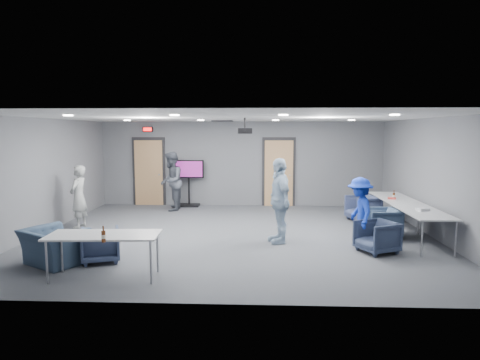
{
  "coord_description": "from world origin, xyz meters",
  "views": [
    {
      "loc": [
        0.55,
        -9.69,
        2.4
      ],
      "look_at": [
        0.1,
        0.72,
        1.2
      ],
      "focal_mm": 32.0,
      "sensor_mm": 36.0,
      "label": 1
    }
  ],
  "objects_px": {
    "person_b": "(171,181)",
    "person_d": "(360,212)",
    "person_c": "(279,200)",
    "table_front_left": "(104,237)",
    "chair_right_c": "(377,237)",
    "chair_front_a": "(100,245)",
    "person_a": "(79,197)",
    "chair_right_a": "(363,208)",
    "projector": "(245,131)",
    "bottle_front": "(104,236)",
    "table_right_a": "(394,199)",
    "table_right_b": "(422,213)",
    "bottle_right": "(394,196)",
    "tv_stand": "(189,180)",
    "chair_right_b": "(382,223)",
    "chair_front_b": "(54,246)"
  },
  "relations": [
    {
      "from": "person_b",
      "to": "projector",
      "type": "height_order",
      "value": "projector"
    },
    {
      "from": "tv_stand",
      "to": "chair_right_b",
      "type": "bearing_deg",
      "value": -37.32
    },
    {
      "from": "chair_right_a",
      "to": "bottle_right",
      "type": "bearing_deg",
      "value": 15.39
    },
    {
      "from": "chair_right_c",
      "to": "chair_front_a",
      "type": "distance_m",
      "value": 5.32
    },
    {
      "from": "projector",
      "to": "person_c",
      "type": "bearing_deg",
      "value": -40.37
    },
    {
      "from": "chair_right_a",
      "to": "chair_right_c",
      "type": "xyz_separation_m",
      "value": [
        -0.45,
        -3.02,
        -0.03
      ]
    },
    {
      "from": "person_c",
      "to": "projector",
      "type": "height_order",
      "value": "projector"
    },
    {
      "from": "table_right_b",
      "to": "bottle_right",
      "type": "distance_m",
      "value": 1.54
    },
    {
      "from": "bottle_front",
      "to": "person_b",
      "type": "bearing_deg",
      "value": 92.7
    },
    {
      "from": "table_right_a",
      "to": "table_front_left",
      "type": "bearing_deg",
      "value": 125.22
    },
    {
      "from": "table_right_b",
      "to": "table_front_left",
      "type": "xyz_separation_m",
      "value": [
        -5.96,
        -2.31,
        -0.0
      ]
    },
    {
      "from": "person_a",
      "to": "table_right_a",
      "type": "height_order",
      "value": "person_a"
    },
    {
      "from": "chair_front_a",
      "to": "bottle_front",
      "type": "xyz_separation_m",
      "value": [
        0.58,
        -1.37,
        0.51
      ]
    },
    {
      "from": "person_b",
      "to": "chair_right_c",
      "type": "relative_size",
      "value": 2.56
    },
    {
      "from": "bottle_front",
      "to": "projector",
      "type": "height_order",
      "value": "projector"
    },
    {
      "from": "person_c",
      "to": "bottle_front",
      "type": "distance_m",
      "value": 4.01
    },
    {
      "from": "person_c",
      "to": "table_front_left",
      "type": "xyz_separation_m",
      "value": [
        -2.96,
        -2.39,
        -0.23
      ]
    },
    {
      "from": "person_a",
      "to": "chair_front_a",
      "type": "xyz_separation_m",
      "value": [
        1.54,
        -2.71,
        -0.47
      ]
    },
    {
      "from": "chair_right_b",
      "to": "tv_stand",
      "type": "height_order",
      "value": "tv_stand"
    },
    {
      "from": "table_right_b",
      "to": "projector",
      "type": "xyz_separation_m",
      "value": [
        -3.76,
        0.61,
        1.72
      ]
    },
    {
      "from": "person_b",
      "to": "bottle_front",
      "type": "distance_m",
      "value": 6.5
    },
    {
      "from": "person_a",
      "to": "table_right_b",
      "type": "height_order",
      "value": "person_a"
    },
    {
      "from": "tv_stand",
      "to": "bottle_right",
      "type": "bearing_deg",
      "value": -27.64
    },
    {
      "from": "chair_right_a",
      "to": "chair_front_a",
      "type": "xyz_separation_m",
      "value": [
        -5.71,
        -3.84,
        -0.03
      ]
    },
    {
      "from": "person_b",
      "to": "person_d",
      "type": "bearing_deg",
      "value": 49.24
    },
    {
      "from": "chair_right_a",
      "to": "chair_front_a",
      "type": "bearing_deg",
      "value": -72.14
    },
    {
      "from": "table_right_b",
      "to": "table_front_left",
      "type": "bearing_deg",
      "value": 111.16
    },
    {
      "from": "chair_right_c",
      "to": "chair_front_b",
      "type": "xyz_separation_m",
      "value": [
        -6.03,
        -1.02,
        0.01
      ]
    },
    {
      "from": "table_right_b",
      "to": "tv_stand",
      "type": "relative_size",
      "value": 1.29
    },
    {
      "from": "chair_right_a",
      "to": "chair_right_c",
      "type": "height_order",
      "value": "chair_right_a"
    },
    {
      "from": "table_right_b",
      "to": "projector",
      "type": "relative_size",
      "value": 5.42
    },
    {
      "from": "chair_right_c",
      "to": "table_right_b",
      "type": "xyz_separation_m",
      "value": [
        1.1,
        0.62,
        0.37
      ]
    },
    {
      "from": "chair_front_a",
      "to": "projector",
      "type": "relative_size",
      "value": 1.94
    },
    {
      "from": "person_a",
      "to": "tv_stand",
      "type": "height_order",
      "value": "person_a"
    },
    {
      "from": "chair_right_b",
      "to": "chair_right_c",
      "type": "xyz_separation_m",
      "value": [
        -0.45,
        -1.24,
        -0.02
      ]
    },
    {
      "from": "table_front_left",
      "to": "projector",
      "type": "xyz_separation_m",
      "value": [
        2.2,
        2.91,
        1.72
      ]
    },
    {
      "from": "bottle_front",
      "to": "projector",
      "type": "bearing_deg",
      "value": 59.39
    },
    {
      "from": "person_d",
      "to": "table_front_left",
      "type": "bearing_deg",
      "value": -66.96
    },
    {
      "from": "table_right_a",
      "to": "tv_stand",
      "type": "distance_m",
      "value": 6.21
    },
    {
      "from": "person_a",
      "to": "chair_right_a",
      "type": "relative_size",
      "value": 2.07
    },
    {
      "from": "chair_right_a",
      "to": "bottle_front",
      "type": "xyz_separation_m",
      "value": [
        -5.13,
        -5.21,
        0.48
      ]
    },
    {
      "from": "person_c",
      "to": "table_right_b",
      "type": "relative_size",
      "value": 0.96
    },
    {
      "from": "table_right_b",
      "to": "person_a",
      "type": "bearing_deg",
      "value": 80.78
    },
    {
      "from": "chair_front_a",
      "to": "chair_front_b",
      "type": "distance_m",
      "value": 0.8
    },
    {
      "from": "chair_front_a",
      "to": "table_right_b",
      "type": "distance_m",
      "value": 6.53
    },
    {
      "from": "person_c",
      "to": "tv_stand",
      "type": "relative_size",
      "value": 1.23
    },
    {
      "from": "person_a",
      "to": "chair_right_b",
      "type": "height_order",
      "value": "person_a"
    },
    {
      "from": "chair_right_c",
      "to": "table_right_a",
      "type": "xyz_separation_m",
      "value": [
        1.1,
        2.52,
        0.37
      ]
    },
    {
      "from": "tv_stand",
      "to": "person_d",
      "type": "bearing_deg",
      "value": -46.4
    },
    {
      "from": "person_a",
      "to": "chair_front_b",
      "type": "relative_size",
      "value": 1.55
    }
  ]
}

